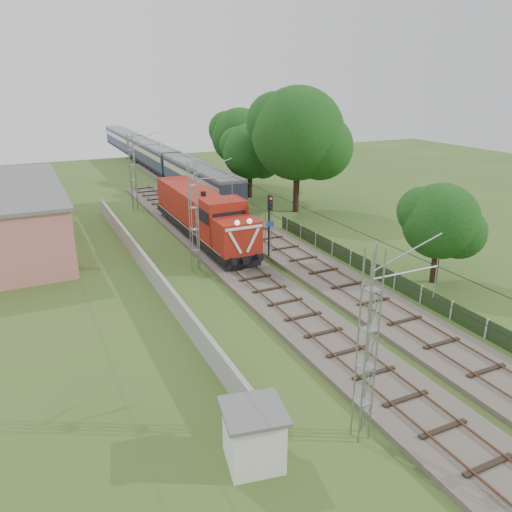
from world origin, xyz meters
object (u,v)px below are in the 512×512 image
coach_rake (152,154)px  locomotive (202,214)px  signal_post (270,216)px  relay_hut (254,435)px

coach_rake → locomotive: bearing=-97.8°
coach_rake → signal_post: (-2.03, -43.78, 1.15)m
locomotive → signal_post: bearing=-67.2°
coach_rake → relay_hut: (-12.40, -63.00, -1.25)m
signal_post → relay_hut: signal_post is taller
signal_post → relay_hut: size_ratio=1.98×
coach_rake → signal_post: 43.84m
coach_rake → relay_hut: size_ratio=24.56×
locomotive → signal_post: (2.97, -7.05, 1.22)m
relay_hut → signal_post: bearing=61.7°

